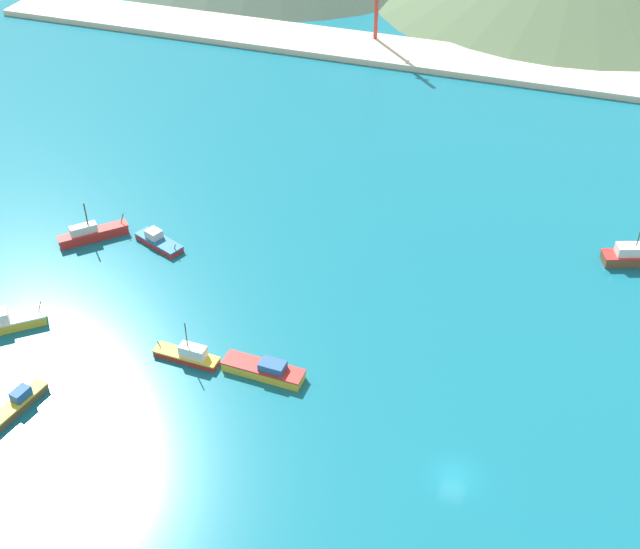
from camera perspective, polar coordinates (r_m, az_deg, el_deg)
ground at (r=109.69m, az=12.36°, el=-1.85°), size 260.00×280.00×0.50m
fishing_boat_0 at (r=120.73m, az=20.85°, el=1.19°), size 9.52×5.64×5.73m
fishing_boat_1 at (r=98.46m, az=-20.16°, el=-8.39°), size 3.30×8.50×2.19m
fishing_boat_2 at (r=99.23m, az=-9.05°, el=-5.49°), size 8.15×2.19×5.84m
fishing_boat_4 at (r=121.76m, az=-15.47°, el=2.74°), size 8.30×8.37×6.12m
fishing_boat_5 at (r=109.56m, az=-20.72°, el=-3.02°), size 8.59×7.80×2.80m
fishing_boat_6 at (r=96.50m, az=-3.83°, el=-6.55°), size 9.88×2.93×2.23m
fishing_boat_7 at (r=118.63m, az=-11.09°, el=2.29°), size 8.10×5.11×2.11m
beach_strip at (r=172.48m, az=16.30°, el=13.13°), size 247.00×14.44×1.20m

